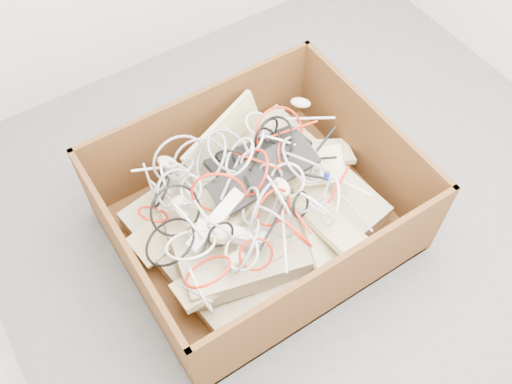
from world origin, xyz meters
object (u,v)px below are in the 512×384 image
power_strip_left (216,220)px  vga_plug (325,175)px  power_strip_right (232,234)px  cardboard_box (255,217)px

power_strip_left → vga_plug: 0.54m
vga_plug → power_strip_left: bearing=-136.1°
power_strip_left → vga_plug: power_strip_left is taller
power_strip_left → power_strip_right: bearing=-81.5°
cardboard_box → power_strip_left: 0.34m
cardboard_box → power_strip_right: bearing=-147.1°
power_strip_left → vga_plug: bearing=-20.0°
cardboard_box → vga_plug: bearing=-16.2°
cardboard_box → power_strip_left: (-0.23, -0.05, 0.25)m
power_strip_left → power_strip_right: (0.03, -0.07, -0.04)m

